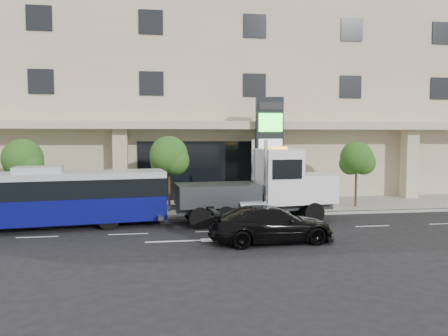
% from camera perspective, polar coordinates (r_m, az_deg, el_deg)
% --- Properties ---
extents(ground, '(120.00, 120.00, 0.00)m').
position_cam_1_polar(ground, '(22.37, -1.76, -7.44)').
color(ground, black).
rests_on(ground, ground).
extents(sidewalk, '(120.00, 6.00, 0.15)m').
position_cam_1_polar(sidewalk, '(27.25, -3.00, -5.18)').
color(sidewalk, gray).
rests_on(sidewalk, ground).
extents(curb, '(120.00, 0.30, 0.15)m').
position_cam_1_polar(curb, '(24.31, -2.31, -6.33)').
color(curb, gray).
rests_on(curb, ground).
extents(convention_center, '(60.00, 17.60, 20.00)m').
position_cam_1_polar(convention_center, '(37.67, -4.62, 12.53)').
color(convention_center, tan).
rests_on(convention_center, ground).
extents(tree_left, '(2.27, 2.20, 4.22)m').
position_cam_1_polar(tree_left, '(26.45, -24.76, 0.77)').
color(tree_left, '#422B19').
rests_on(tree_left, sidewalk).
extents(tree_mid, '(2.28, 2.20, 4.38)m').
position_cam_1_polar(tree_mid, '(25.39, -7.16, 1.33)').
color(tree_mid, '#422B19').
rests_on(tree_mid, sidewalk).
extents(tree_right, '(2.10, 2.00, 4.04)m').
position_cam_1_polar(tree_right, '(28.13, 16.97, 1.01)').
color(tree_right, '#422B19').
rests_on(tree_right, sidewalk).
extents(city_bus, '(12.26, 4.06, 3.05)m').
position_cam_1_polar(city_bus, '(22.92, -22.98, -3.56)').
color(city_bus, black).
rests_on(city_bus, ground).
extents(tow_truck, '(9.54, 3.01, 4.33)m').
position_cam_1_polar(tow_truck, '(23.06, 5.16, -2.63)').
color(tow_truck, '#2D3033').
rests_on(tow_truck, ground).
extents(black_sedan, '(5.47, 2.48, 1.55)m').
position_cam_1_polar(black_sedan, '(18.81, 6.19, -7.29)').
color(black_sedan, black).
rests_on(black_sedan, ground).
extents(signage_pylon, '(1.74, 0.77, 6.78)m').
position_cam_1_polar(signage_pylon, '(27.59, 5.93, 2.26)').
color(signage_pylon, black).
rests_on(signage_pylon, sidewalk).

